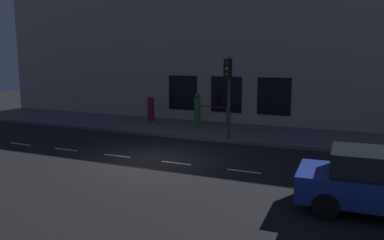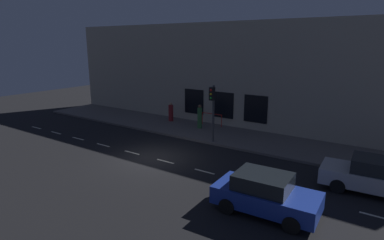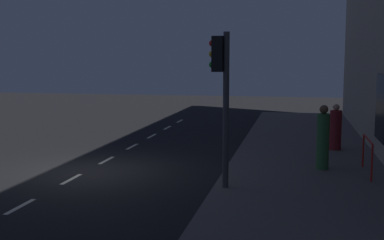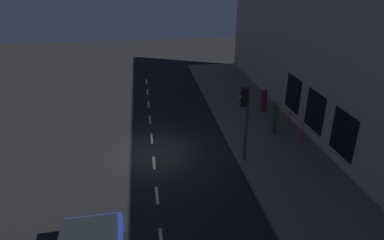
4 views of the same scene
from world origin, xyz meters
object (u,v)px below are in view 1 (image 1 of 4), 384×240
object	(u,v)px
parked_car_0	(379,182)
pedestrian_0	(151,109)
traffic_light	(228,84)
pedestrian_1	(197,111)

from	to	relation	value
parked_car_0	pedestrian_0	world-z (taller)	pedestrian_0
traffic_light	pedestrian_0	bearing A→B (deg)	62.05
parked_car_0	traffic_light	bearing A→B (deg)	-138.16
traffic_light	pedestrian_1	world-z (taller)	traffic_light
traffic_light	pedestrian_1	distance (m)	3.98
parked_car_0	pedestrian_1	distance (m)	12.39
parked_car_0	pedestrian_0	bearing A→B (deg)	-130.49
traffic_light	pedestrian_0	world-z (taller)	traffic_light
traffic_light	pedestrian_1	xyz separation A→B (m)	(2.51, 2.59, -1.68)
pedestrian_0	pedestrian_1	world-z (taller)	pedestrian_1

